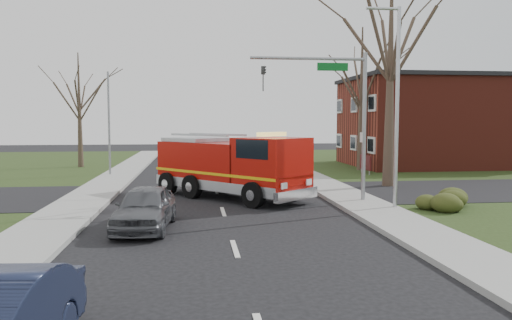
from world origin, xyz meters
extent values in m
plane|color=black|center=(0.00, 0.00, 0.00)|extent=(120.00, 120.00, 0.00)
cube|color=#9B9B96|center=(6.20, 0.00, 0.07)|extent=(2.40, 80.00, 0.15)
cube|color=#9B9B96|center=(-6.20, 0.00, 0.07)|extent=(2.40, 80.00, 0.15)
cube|color=maroon|center=(19.00, 18.00, 3.50)|extent=(15.00, 10.00, 7.00)
cube|color=black|center=(19.00, 18.00, 7.10)|extent=(15.40, 10.40, 0.30)
cube|color=silver|center=(11.45, 18.00, 2.00)|extent=(0.12, 1.40, 1.20)
cube|color=#441010|center=(10.50, 12.50, 0.90)|extent=(0.12, 2.00, 1.00)
cylinder|color=gray|center=(10.50, 11.70, 0.45)|extent=(0.08, 0.08, 0.90)
cylinder|color=gray|center=(10.50, 13.30, 0.45)|extent=(0.08, 0.08, 0.90)
ellipsoid|color=#2C3915|center=(9.00, -1.00, 0.58)|extent=(2.80, 2.00, 0.90)
cone|color=#3C2C23|center=(9.50, 6.00, 6.00)|extent=(0.64, 0.64, 12.00)
cone|color=#3C2C23|center=(11.00, 15.00, 5.25)|extent=(0.56, 0.56, 10.50)
cone|color=#3C2C23|center=(-10.00, 20.00, 4.50)|extent=(0.44, 0.44, 9.00)
cylinder|color=gray|center=(6.50, 1.50, 3.40)|extent=(0.18, 0.18, 6.80)
cylinder|color=gray|center=(3.90, 1.50, 6.50)|extent=(5.20, 0.14, 0.14)
cube|color=#0C591E|center=(5.00, 1.50, 6.15)|extent=(1.40, 0.06, 0.35)
imported|color=black|center=(1.90, 1.50, 6.15)|extent=(0.22, 0.18, 1.10)
cylinder|color=#B7BABF|center=(7.20, -0.50, 4.20)|extent=(0.16, 0.16, 8.40)
cylinder|color=#B7BABF|center=(6.50, -0.50, 8.30)|extent=(1.40, 0.12, 0.12)
cylinder|color=gray|center=(-6.80, 14.00, 3.50)|extent=(0.14, 0.14, 7.00)
cube|color=#A50F07|center=(-0.27, 4.67, 1.60)|extent=(5.55, 5.82, 2.17)
cube|color=#A50F07|center=(2.30, 1.70, 1.76)|extent=(3.79, 3.79, 2.48)
cube|color=#B7BABF|center=(0.54, 3.74, 0.72)|extent=(7.32, 7.87, 0.47)
cube|color=#E5B20C|center=(0.54, 3.74, 1.29)|extent=(7.33, 7.87, 0.12)
cube|color=black|center=(3.04, 0.84, 2.53)|extent=(1.87, 1.64, 0.88)
cube|color=#E5D866|center=(2.30, 1.70, 3.15)|extent=(1.49, 1.36, 0.19)
cylinder|color=black|center=(1.35, 0.75, 0.57)|extent=(1.02, 1.10, 1.14)
cylinder|color=black|center=(3.38, 2.51, 0.57)|extent=(1.02, 1.10, 1.14)
cylinder|color=black|center=(-2.51, 5.20, 0.57)|extent=(1.02, 1.10, 1.14)
cylinder|color=black|center=(-0.48, 6.96, 0.57)|extent=(1.02, 1.10, 1.14)
imported|color=#515358|center=(-2.87, -2.93, 0.76)|extent=(2.20, 4.59, 1.51)
camera|label=1|loc=(-1.16, -20.36, 3.77)|focal=35.00mm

